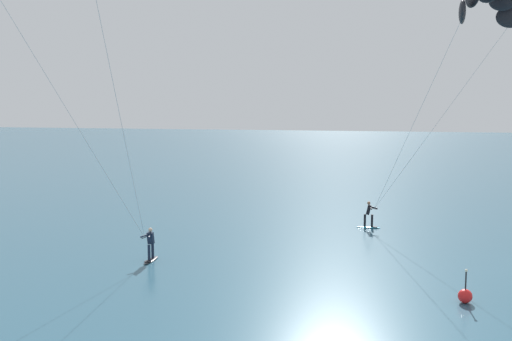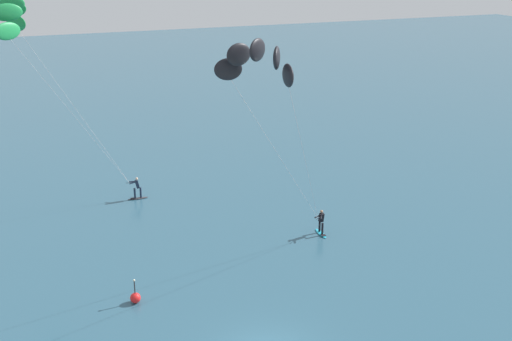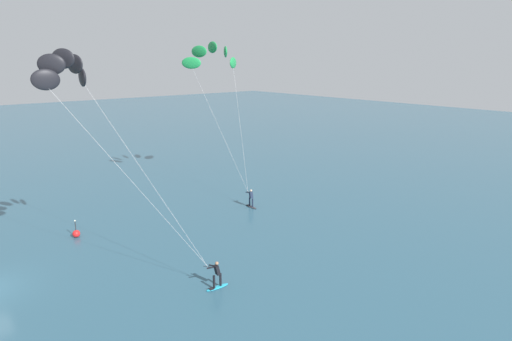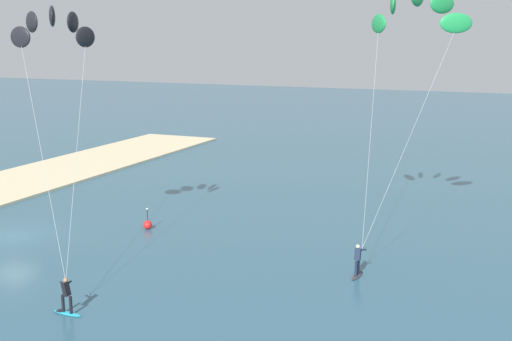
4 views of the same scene
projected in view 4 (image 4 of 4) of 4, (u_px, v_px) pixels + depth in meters
name	position (u px, v px, depth m)	size (l,w,h in m)	color
ground_plane	(12.00, 236.00, 41.95)	(240.00, 240.00, 0.00)	#2D566B
kitesurfer_nearshore	(53.00, 39.00, 35.60)	(8.60, 8.09, 13.60)	#23ADD1
kitesurfer_mid_water	(415.00, 19.00, 38.41)	(9.24, 6.05, 14.75)	#333338
marker_buoy	(148.00, 224.00, 43.44)	(0.56, 0.56, 1.38)	red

